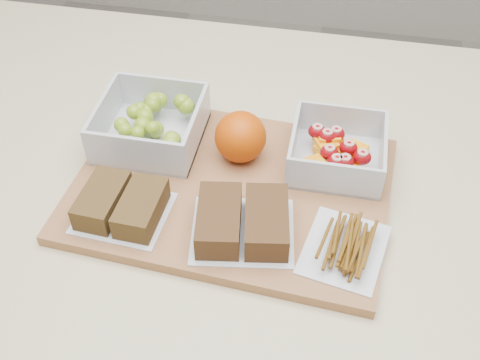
{
  "coord_description": "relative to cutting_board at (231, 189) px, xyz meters",
  "views": [
    {
      "loc": [
        0.1,
        -0.54,
        1.5
      ],
      "look_at": [
        -0.01,
        0.02,
        0.93
      ],
      "focal_mm": 45.0,
      "sensor_mm": 36.0,
      "label": 1
    }
  ],
  "objects": [
    {
      "name": "fruit_container",
      "position": [
        0.13,
        0.07,
        0.03
      ],
      "size": [
        0.13,
        0.13,
        0.05
      ],
      "color": "silver",
      "rests_on": "cutting_board"
    },
    {
      "name": "sandwich_bag_center",
      "position": [
        0.03,
        -0.08,
        0.03
      ],
      "size": [
        0.14,
        0.13,
        0.04
      ],
      "color": "silver",
      "rests_on": "cutting_board"
    },
    {
      "name": "cutting_board",
      "position": [
        0.0,
        0.0,
        0.0
      ],
      "size": [
        0.44,
        0.33,
        0.02
      ],
      "primitive_type": "cube",
      "rotation": [
        0.0,
        0.0,
        -0.07
      ],
      "color": "#9D6941",
      "rests_on": "counter"
    },
    {
      "name": "orange",
      "position": [
        0.0,
        0.06,
        0.04
      ],
      "size": [
        0.07,
        0.07,
        0.07
      ],
      "primitive_type": "sphere",
      "color": "#C74704",
      "rests_on": "cutting_board"
    },
    {
      "name": "grape_container",
      "position": [
        -0.13,
        0.07,
        0.03
      ],
      "size": [
        0.14,
        0.14,
        0.06
      ],
      "color": "silver",
      "rests_on": "cutting_board"
    },
    {
      "name": "pretzel_bag",
      "position": [
        0.16,
        -0.08,
        0.02
      ],
      "size": [
        0.11,
        0.13,
        0.03
      ],
      "color": "silver",
      "rests_on": "cutting_board"
    },
    {
      "name": "sandwich_bag_left",
      "position": [
        -0.13,
        -0.08,
        0.03
      ],
      "size": [
        0.12,
        0.11,
        0.04
      ],
      "color": "silver",
      "rests_on": "cutting_board"
    }
  ]
}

